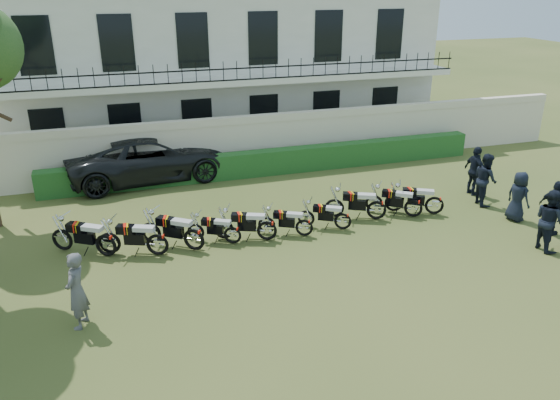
% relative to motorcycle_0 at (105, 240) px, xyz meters
% --- Properties ---
extents(ground, '(100.00, 100.00, 0.00)m').
position_rel_motorcycle_0_xyz_m(ground, '(5.63, -1.72, -0.53)').
color(ground, '#38491D').
rests_on(ground, ground).
extents(perimeter_wall, '(30.00, 0.35, 2.30)m').
position_rel_motorcycle_0_xyz_m(perimeter_wall, '(5.63, 6.28, 0.64)').
color(perimeter_wall, beige).
rests_on(perimeter_wall, ground).
extents(hedge, '(18.00, 0.60, 1.00)m').
position_rel_motorcycle_0_xyz_m(hedge, '(6.63, 5.48, -0.03)').
color(hedge, '#1A4B1D').
rests_on(hedge, ground).
extents(building, '(20.40, 9.60, 7.40)m').
position_rel_motorcycle_0_xyz_m(building, '(5.63, 12.24, 3.18)').
color(building, silver).
rests_on(building, ground).
extents(motorcycle_0, '(1.83, 1.22, 1.15)m').
position_rel_motorcycle_0_xyz_m(motorcycle_0, '(0.00, 0.00, 0.00)').
color(motorcycle_0, black).
rests_on(motorcycle_0, ground).
extents(motorcycle_1, '(1.96, 0.95, 1.13)m').
position_rel_motorcycle_0_xyz_m(motorcycle_1, '(1.42, -0.39, -0.01)').
color(motorcycle_1, black).
rests_on(motorcycle_1, ground).
extents(motorcycle_2, '(1.75, 1.33, 1.15)m').
position_rel_motorcycle_0_xyz_m(motorcycle_2, '(2.47, -0.40, -0.00)').
color(motorcycle_2, black).
rests_on(motorcycle_2, ground).
extents(motorcycle_3, '(1.53, 0.91, 0.93)m').
position_rel_motorcycle_0_xyz_m(motorcycle_3, '(3.65, -0.32, -0.10)').
color(motorcycle_3, black).
rests_on(motorcycle_3, ground).
extents(motorcycle_4, '(1.84, 0.89, 1.06)m').
position_rel_motorcycle_0_xyz_m(motorcycle_4, '(4.70, -0.41, -0.04)').
color(motorcycle_4, black).
rests_on(motorcycle_4, ground).
extents(motorcycle_5, '(1.59, 0.90, 0.95)m').
position_rel_motorcycle_0_xyz_m(motorcycle_5, '(5.89, -0.48, -0.09)').
color(motorcycle_5, black).
rests_on(motorcycle_5, ground).
extents(motorcycle_6, '(1.55, 0.92, 0.94)m').
position_rel_motorcycle_0_xyz_m(motorcycle_6, '(7.22, -0.40, -0.10)').
color(motorcycle_6, black).
rests_on(motorcycle_6, ground).
extents(motorcycle_7, '(1.89, 1.00, 1.11)m').
position_rel_motorcycle_0_xyz_m(motorcycle_7, '(8.60, -0.03, -0.02)').
color(motorcycle_7, black).
rests_on(motorcycle_7, ground).
extents(motorcycle_8, '(1.60, 1.23, 1.05)m').
position_rel_motorcycle_0_xyz_m(motorcycle_8, '(9.87, -0.22, -0.05)').
color(motorcycle_8, black).
rests_on(motorcycle_8, ground).
extents(motorcycle_9, '(1.79, 1.03, 1.08)m').
position_rel_motorcycle_0_xyz_m(motorcycle_9, '(10.67, -0.23, -0.03)').
color(motorcycle_9, black).
rests_on(motorcycle_9, ground).
extents(suv, '(6.68, 3.60, 1.78)m').
position_rel_motorcycle_0_xyz_m(suv, '(1.86, 6.35, 0.36)').
color(suv, black).
rests_on(suv, ground).
extents(inspector, '(0.66, 0.80, 1.87)m').
position_rel_motorcycle_0_xyz_m(inspector, '(-0.65, -3.33, 0.40)').
color(inspector, '#5B5B60').
rests_on(inspector, ground).
extents(officer_1, '(0.76, 0.95, 1.87)m').
position_rel_motorcycle_0_xyz_m(officer_1, '(12.41, -3.43, 0.41)').
color(officer_1, black).
rests_on(officer_1, ground).
extents(officer_2, '(0.65, 1.10, 1.77)m').
position_rel_motorcycle_0_xyz_m(officer_2, '(13.32, -2.66, 0.35)').
color(officer_2, black).
rests_on(officer_2, ground).
extents(officer_3, '(0.67, 0.91, 1.68)m').
position_rel_motorcycle_0_xyz_m(officer_3, '(13.00, -1.42, 0.31)').
color(officer_3, black).
rests_on(officer_3, ground).
extents(officer_4, '(0.86, 1.02, 1.86)m').
position_rel_motorcycle_0_xyz_m(officer_4, '(12.85, 0.08, 0.40)').
color(officer_4, black).
rests_on(officer_4, ground).
extents(officer_5, '(0.49, 1.09, 1.83)m').
position_rel_motorcycle_0_xyz_m(officer_5, '(13.08, 0.99, 0.39)').
color(officer_5, black).
rests_on(officer_5, ground).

